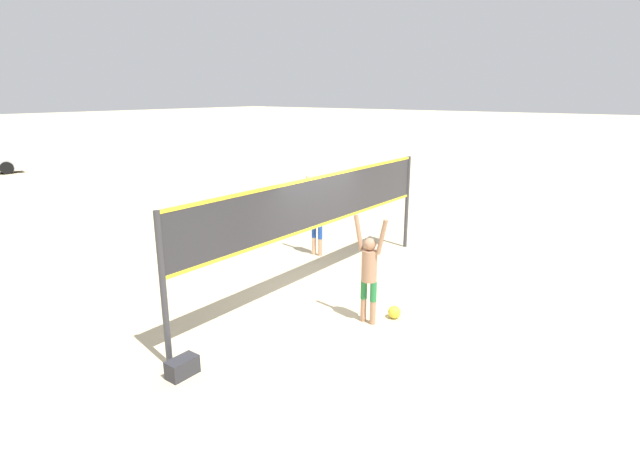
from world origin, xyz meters
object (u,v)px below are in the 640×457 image
gear_bag (182,367)px  volleyball (394,312)px  player_blocker (317,215)px  volleyball_net (320,208)px  player_spiker (369,269)px

gear_bag → volleyball: bearing=-23.1°
player_blocker → gear_bag: bearing=-71.9°
volleyball_net → player_spiker: volleyball_net is taller
player_blocker → volleyball: player_blocker is taller
volleyball → gear_bag: bearing=156.9°
volleyball_net → volleyball: size_ratio=32.79×
player_spiker → volleyball: 1.07m
player_spiker → gear_bag: 3.54m
volleyball_net → player_blocker: volleyball_net is taller
gear_bag → player_blocker: bearing=18.1°
player_blocker → volleyball: (-2.10, -3.42, -0.95)m
volleyball_net → player_spiker: (-0.73, -1.65, -0.75)m
player_spiker → volleyball: (0.45, -0.30, -0.92)m
volleyball → gear_bag: size_ratio=0.51×
player_blocker → gear_bag: size_ratio=4.34×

